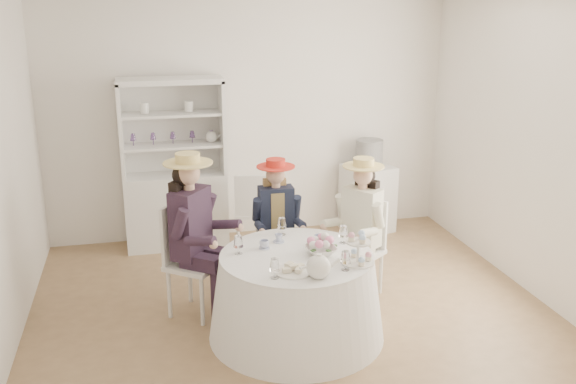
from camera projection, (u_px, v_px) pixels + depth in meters
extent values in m
plane|color=olive|center=(291.00, 308.00, 5.69)|extent=(4.50, 4.50, 0.00)
plane|color=white|center=(249.00, 117.00, 7.15)|extent=(4.50, 0.00, 4.50)
plane|color=white|center=(377.00, 251.00, 3.43)|extent=(4.50, 0.00, 4.50)
plane|color=white|center=(533.00, 147.00, 5.78)|extent=(0.00, 4.50, 4.50)
cone|color=white|center=(296.00, 296.00, 5.15)|extent=(1.42, 1.42, 0.68)
cylinder|color=white|center=(297.00, 256.00, 5.05)|extent=(1.22, 1.22, 0.02)
cube|color=silver|center=(177.00, 210.00, 7.01)|extent=(1.10, 0.45, 0.82)
cube|color=silver|center=(171.00, 125.00, 6.91)|extent=(1.09, 0.08, 1.00)
cube|color=silver|center=(170.00, 81.00, 6.59)|extent=(1.10, 0.45, 0.05)
cube|color=silver|center=(121.00, 131.00, 6.62)|extent=(0.05, 0.41, 1.00)
cube|color=silver|center=(222.00, 126.00, 6.85)|extent=(0.05, 0.41, 1.00)
cube|color=silver|center=(173.00, 145.00, 6.79)|extent=(1.03, 0.40, 0.03)
cube|color=silver|center=(171.00, 114.00, 6.69)|extent=(1.03, 0.40, 0.03)
sphere|color=white|center=(211.00, 137.00, 6.86)|extent=(0.13, 0.13, 0.13)
cube|color=silver|center=(368.00, 198.00, 7.49)|extent=(0.60, 0.60, 0.77)
cylinder|color=black|center=(369.00, 153.00, 7.33)|extent=(0.41, 0.41, 0.31)
cube|color=silver|center=(195.00, 265.00, 5.47)|extent=(0.57, 0.57, 0.04)
cylinder|color=silver|center=(202.00, 301.00, 5.33)|extent=(0.04, 0.04, 0.45)
cylinder|color=silver|center=(222.00, 285.00, 5.62)|extent=(0.04, 0.04, 0.45)
cylinder|color=silver|center=(169.00, 294.00, 5.46)|extent=(0.04, 0.04, 0.45)
cylinder|color=silver|center=(190.00, 279.00, 5.74)|extent=(0.04, 0.04, 0.45)
cube|color=silver|center=(175.00, 231.00, 5.46)|extent=(0.26, 0.33, 0.51)
cube|color=black|center=(191.00, 223.00, 5.37)|extent=(0.38, 0.41, 0.59)
cube|color=black|center=(201.00, 262.00, 5.32)|extent=(0.35, 0.32, 0.12)
cylinder|color=black|center=(217.00, 298.00, 5.35)|extent=(0.10, 0.10, 0.47)
cylinder|color=black|center=(180.00, 223.00, 5.15)|extent=(0.20, 0.18, 0.28)
cube|color=black|center=(212.00, 254.00, 5.48)|extent=(0.35, 0.32, 0.12)
cylinder|color=black|center=(228.00, 290.00, 5.51)|extent=(0.10, 0.10, 0.47)
cylinder|color=black|center=(208.00, 208.00, 5.51)|extent=(0.20, 0.18, 0.28)
cylinder|color=#D8A889|center=(189.00, 187.00, 5.27)|extent=(0.09, 0.09, 0.08)
sphere|color=#D8A889|center=(188.00, 174.00, 5.24)|extent=(0.19, 0.19, 0.19)
sphere|color=black|center=(184.00, 175.00, 5.26)|extent=(0.19, 0.19, 0.19)
cube|color=black|center=(181.00, 202.00, 5.35)|extent=(0.21, 0.24, 0.39)
cylinder|color=#DBBE6B|center=(188.00, 163.00, 5.21)|extent=(0.41, 0.41, 0.01)
cylinder|color=#DBBE6B|center=(188.00, 158.00, 5.20)|extent=(0.20, 0.20, 0.08)
cube|color=silver|center=(277.00, 247.00, 6.02)|extent=(0.36, 0.36, 0.04)
cylinder|color=silver|center=(265.00, 274.00, 5.92)|extent=(0.03, 0.03, 0.39)
cylinder|color=silver|center=(294.00, 271.00, 5.98)|extent=(0.03, 0.03, 0.39)
cylinder|color=silver|center=(260.00, 262.00, 6.18)|extent=(0.03, 0.03, 0.39)
cylinder|color=silver|center=(288.00, 260.00, 6.24)|extent=(0.03, 0.03, 0.39)
cube|color=silver|center=(273.00, 217.00, 6.10)|extent=(0.34, 0.03, 0.44)
cube|color=#1B2237|center=(276.00, 213.00, 5.94)|extent=(0.32, 0.18, 0.51)
cube|color=tan|center=(276.00, 213.00, 5.94)|extent=(0.13, 0.20, 0.44)
cube|color=#1B2237|center=(270.00, 244.00, 5.89)|extent=(0.12, 0.30, 0.11)
cylinder|color=#1B2237|center=(273.00, 276.00, 5.85)|extent=(0.09, 0.09, 0.41)
cylinder|color=#1B2237|center=(257.00, 210.00, 5.85)|extent=(0.08, 0.15, 0.24)
cube|color=#1B2237|center=(287.00, 243.00, 5.92)|extent=(0.12, 0.30, 0.11)
cylinder|color=#1B2237|center=(290.00, 275.00, 5.88)|extent=(0.09, 0.09, 0.41)
cylinder|color=#1B2237|center=(296.00, 207.00, 5.93)|extent=(0.08, 0.15, 0.24)
cylinder|color=#D8A889|center=(276.00, 185.00, 5.86)|extent=(0.08, 0.08, 0.07)
sphere|color=#D8A889|center=(276.00, 175.00, 5.83)|extent=(0.17, 0.17, 0.17)
sphere|color=tan|center=(275.00, 175.00, 5.87)|extent=(0.17, 0.17, 0.17)
cube|color=tan|center=(274.00, 196.00, 5.96)|extent=(0.21, 0.07, 0.33)
cylinder|color=red|center=(276.00, 167.00, 5.81)|extent=(0.35, 0.35, 0.01)
cylinder|color=red|center=(276.00, 163.00, 5.80)|extent=(0.18, 0.18, 0.07)
cube|color=silver|center=(359.00, 252.00, 5.84)|extent=(0.52, 0.52, 0.04)
cylinder|color=silver|center=(336.00, 275.00, 5.88)|extent=(0.03, 0.03, 0.41)
cylinder|color=silver|center=(363.00, 283.00, 5.70)|extent=(0.03, 0.03, 0.41)
cylinder|color=silver|center=(354.00, 265.00, 6.10)|extent=(0.03, 0.03, 0.41)
cylinder|color=silver|center=(381.00, 273.00, 5.92)|extent=(0.03, 0.03, 0.41)
cube|color=silver|center=(370.00, 222.00, 5.89)|extent=(0.23, 0.30, 0.46)
cube|color=beige|center=(362.00, 217.00, 5.75)|extent=(0.35, 0.38, 0.53)
cube|color=beige|center=(345.00, 246.00, 5.79)|extent=(0.32, 0.28, 0.11)
cylinder|color=beige|center=(336.00, 279.00, 5.77)|extent=(0.09, 0.09, 0.42)
cylinder|color=beige|center=(342.00, 207.00, 5.82)|extent=(0.18, 0.16, 0.25)
cube|color=beige|center=(360.00, 251.00, 5.68)|extent=(0.32, 0.28, 0.11)
cylinder|color=beige|center=(351.00, 284.00, 5.67)|extent=(0.09, 0.09, 0.42)
cylinder|color=beige|center=(378.00, 215.00, 5.59)|extent=(0.18, 0.16, 0.25)
cylinder|color=#D8A889|center=(363.00, 186.00, 5.67)|extent=(0.08, 0.08, 0.07)
sphere|color=#D8A889|center=(363.00, 175.00, 5.64)|extent=(0.17, 0.17, 0.17)
sphere|color=black|center=(366.00, 176.00, 5.67)|extent=(0.17, 0.17, 0.17)
cube|color=black|center=(367.00, 198.00, 5.76)|extent=(0.19, 0.22, 0.35)
cylinder|color=#DBBE6B|center=(363.00, 166.00, 5.61)|extent=(0.37, 0.37, 0.01)
cylinder|color=#DBBE6B|center=(364.00, 162.00, 5.60)|extent=(0.18, 0.18, 0.07)
cube|color=silver|center=(251.00, 213.00, 6.95)|extent=(0.41, 0.41, 0.04)
cylinder|color=silver|center=(264.00, 225.00, 7.15)|extent=(0.03, 0.03, 0.39)
cylinder|color=silver|center=(238.00, 226.00, 7.14)|extent=(0.03, 0.03, 0.39)
cylinder|color=silver|center=(265.00, 235.00, 6.88)|extent=(0.03, 0.03, 0.39)
cylinder|color=silver|center=(238.00, 235.00, 6.86)|extent=(0.03, 0.03, 0.39)
cube|color=silver|center=(251.00, 196.00, 6.72)|extent=(0.34, 0.08, 0.45)
imported|color=white|center=(264.00, 245.00, 5.16)|extent=(0.09, 0.09, 0.06)
imported|color=white|center=(279.00, 239.00, 5.30)|extent=(0.07, 0.07, 0.06)
imported|color=white|center=(319.00, 240.00, 5.26)|extent=(0.10, 0.10, 0.07)
imported|color=white|center=(321.00, 252.00, 5.03)|extent=(0.27, 0.27, 0.06)
sphere|color=pink|center=(328.00, 242.00, 5.08)|extent=(0.07, 0.07, 0.07)
sphere|color=white|center=(325.00, 240.00, 5.12)|extent=(0.07, 0.07, 0.07)
sphere|color=pink|center=(321.00, 240.00, 5.13)|extent=(0.07, 0.07, 0.07)
sphere|color=white|center=(316.00, 240.00, 5.11)|extent=(0.07, 0.07, 0.07)
sphere|color=pink|center=(314.00, 242.00, 5.08)|extent=(0.07, 0.07, 0.07)
sphere|color=white|center=(315.00, 244.00, 5.04)|extent=(0.07, 0.07, 0.07)
sphere|color=pink|center=(320.00, 245.00, 5.02)|extent=(0.07, 0.07, 0.07)
sphere|color=white|center=(325.00, 245.00, 5.02)|extent=(0.07, 0.07, 0.07)
sphere|color=pink|center=(328.00, 243.00, 5.05)|extent=(0.07, 0.07, 0.07)
sphere|color=white|center=(319.00, 267.00, 4.62)|extent=(0.18, 0.18, 0.18)
cylinder|color=white|center=(334.00, 264.00, 4.65)|extent=(0.11, 0.03, 0.09)
cylinder|color=white|center=(319.00, 255.00, 4.60)|extent=(0.04, 0.04, 0.02)
cylinder|color=white|center=(293.00, 271.00, 4.73)|extent=(0.28, 0.28, 0.01)
cube|color=beige|center=(287.00, 270.00, 4.69)|extent=(0.06, 0.04, 0.03)
cube|color=beige|center=(293.00, 267.00, 4.72)|extent=(0.07, 0.06, 0.03)
cube|color=beige|center=(300.00, 266.00, 4.75)|extent=(0.08, 0.07, 0.03)
cube|color=beige|center=(289.00, 265.00, 4.75)|extent=(0.08, 0.08, 0.03)
cube|color=beige|center=(299.00, 270.00, 4.69)|extent=(0.07, 0.08, 0.03)
cylinder|color=white|center=(358.00, 262.00, 4.89)|extent=(0.26, 0.26, 0.01)
cylinder|color=white|center=(358.00, 253.00, 4.87)|extent=(0.02, 0.02, 0.17)
cylinder|color=white|center=(358.00, 242.00, 4.85)|extent=(0.19, 0.19, 0.01)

